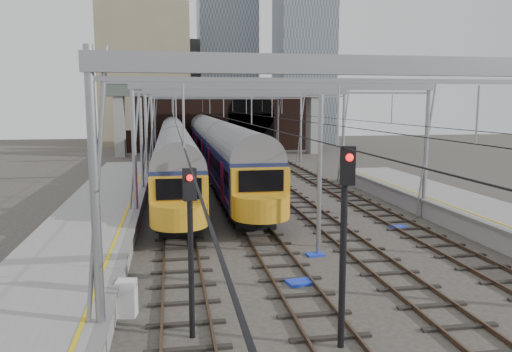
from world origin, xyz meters
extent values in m
plane|color=#38332D|center=(0.00, 0.00, 0.00)|extent=(160.00, 160.00, 0.00)
cube|color=gray|center=(-10.20, 2.50, 0.55)|extent=(4.20, 55.00, 1.10)
cube|color=slate|center=(-8.15, 2.50, 1.05)|extent=(0.35, 55.00, 0.12)
cube|color=gold|center=(-8.65, 2.50, 1.11)|extent=(0.12, 55.00, 0.01)
cube|color=#4C3828|center=(-6.72, 15.00, 0.09)|extent=(0.08, 80.00, 0.16)
cube|color=#4C3828|center=(-5.28, 15.00, 0.09)|extent=(0.08, 80.00, 0.16)
cube|color=black|center=(-6.00, 15.00, 0.01)|extent=(2.40, 80.00, 0.14)
cube|color=#4C3828|center=(-2.72, 15.00, 0.09)|extent=(0.08, 80.00, 0.16)
cube|color=#4C3828|center=(-1.28, 15.00, 0.09)|extent=(0.08, 80.00, 0.16)
cube|color=black|center=(-2.00, 15.00, 0.01)|extent=(2.40, 80.00, 0.14)
cube|color=#4C3828|center=(1.28, 15.00, 0.09)|extent=(0.08, 80.00, 0.16)
cube|color=#4C3828|center=(2.72, 15.00, 0.09)|extent=(0.08, 80.00, 0.16)
cube|color=black|center=(2.00, 15.00, 0.01)|extent=(2.40, 80.00, 0.14)
cube|color=#4C3828|center=(5.28, 15.00, 0.09)|extent=(0.08, 80.00, 0.16)
cube|color=#4C3828|center=(6.72, 15.00, 0.09)|extent=(0.08, 80.00, 0.16)
cube|color=black|center=(6.00, 15.00, 0.01)|extent=(2.40, 80.00, 0.14)
cylinder|color=gray|center=(-8.20, -6.00, 4.00)|extent=(0.24, 0.24, 8.00)
cube|color=gray|center=(0.00, -6.00, 7.60)|extent=(16.80, 0.28, 0.50)
cylinder|color=gray|center=(-8.20, 8.00, 4.00)|extent=(0.24, 0.24, 8.00)
cylinder|color=gray|center=(8.20, 8.00, 4.00)|extent=(0.24, 0.24, 8.00)
cube|color=gray|center=(0.00, 8.00, 7.60)|extent=(16.80, 0.28, 0.50)
cylinder|color=gray|center=(-8.20, 22.00, 4.00)|extent=(0.24, 0.24, 8.00)
cylinder|color=gray|center=(8.20, 22.00, 4.00)|extent=(0.24, 0.24, 8.00)
cube|color=gray|center=(0.00, 22.00, 7.60)|extent=(16.80, 0.28, 0.50)
cylinder|color=gray|center=(-8.20, 36.00, 4.00)|extent=(0.24, 0.24, 8.00)
cylinder|color=gray|center=(8.20, 36.00, 4.00)|extent=(0.24, 0.24, 8.00)
cube|color=gray|center=(0.00, 36.00, 7.60)|extent=(16.80, 0.28, 0.50)
cylinder|color=gray|center=(-8.20, 48.00, 4.00)|extent=(0.24, 0.24, 8.00)
cylinder|color=gray|center=(8.20, 48.00, 4.00)|extent=(0.24, 0.24, 8.00)
cube|color=gray|center=(0.00, 48.00, 7.60)|extent=(16.80, 0.28, 0.50)
cube|color=black|center=(-6.00, 15.00, 5.50)|extent=(0.03, 80.00, 0.03)
cube|color=black|center=(-2.00, 15.00, 5.50)|extent=(0.03, 80.00, 0.03)
cube|color=black|center=(2.00, 15.00, 5.50)|extent=(0.03, 80.00, 0.03)
cube|color=black|center=(6.00, 15.00, 5.50)|extent=(0.03, 80.00, 0.03)
cube|color=#301B15|center=(2.00, 52.00, 4.50)|extent=(26.00, 2.00, 9.00)
cube|color=black|center=(5.00, 50.98, 2.60)|extent=(6.50, 0.10, 5.20)
cylinder|color=black|center=(5.00, 50.98, 5.20)|extent=(6.50, 0.10, 6.50)
cube|color=#301B15|center=(-10.00, 51.00, 1.50)|extent=(6.00, 1.50, 3.00)
cube|color=gray|center=(-12.50, 46.00, 4.10)|extent=(1.20, 2.50, 8.20)
cube|color=gray|center=(12.50, 46.00, 4.10)|extent=(1.20, 2.50, 8.20)
cube|color=#556057|center=(0.00, 46.00, 8.20)|extent=(28.00, 3.00, 1.40)
cube|color=gray|center=(0.00, 46.00, 9.10)|extent=(28.00, 3.00, 0.30)
cube|color=tan|center=(-10.00, 66.00, 11.00)|extent=(14.00, 12.00, 22.00)
cube|color=#4C5660|center=(4.00, 72.00, 16.00)|extent=(10.00, 10.00, 32.00)
cube|color=gray|center=(-2.00, 80.00, 9.00)|extent=(18.00, 14.00, 18.00)
cube|color=black|center=(-2.00, 40.19, 0.35)|extent=(2.35, 69.50, 0.70)
cube|color=#16204D|center=(-2.00, 40.19, 2.33)|extent=(2.99, 69.50, 2.67)
cylinder|color=slate|center=(-2.00, 40.19, 3.67)|extent=(2.93, 69.00, 2.93)
cube|color=black|center=(-2.00, 40.19, 2.76)|extent=(3.01, 68.30, 0.80)
cube|color=#C63D6B|center=(-2.00, 40.19, 1.59)|extent=(3.01, 68.50, 0.13)
cube|color=orange|center=(-2.00, 5.29, 2.23)|extent=(2.93, 0.60, 2.47)
cube|color=black|center=(-2.00, 5.12, 2.87)|extent=(2.24, 0.08, 1.07)
cube|color=black|center=(-6.00, 28.72, 0.35)|extent=(2.18, 48.42, 0.70)
cube|color=#16204D|center=(-6.00, 28.72, 2.24)|extent=(2.78, 48.42, 2.48)
cylinder|color=slate|center=(-6.00, 28.72, 3.48)|extent=(2.72, 47.92, 2.72)
cube|color=black|center=(-6.00, 28.72, 2.64)|extent=(2.80, 47.22, 0.74)
cube|color=#C63D6B|center=(-6.00, 28.72, 1.55)|extent=(2.80, 47.42, 0.12)
cube|color=orange|center=(-6.00, 4.36, 2.14)|extent=(2.72, 0.60, 2.28)
cube|color=black|center=(-6.00, 4.19, 2.74)|extent=(2.08, 0.08, 0.99)
cylinder|color=black|center=(-5.85, -5.01, 2.38)|extent=(0.16, 0.16, 4.75)
cube|color=black|center=(-5.85, -5.19, 4.45)|extent=(0.38, 0.27, 0.89)
sphere|color=red|center=(-5.85, -5.31, 4.65)|extent=(0.18, 0.18, 0.18)
cylinder|color=black|center=(-1.87, -6.27, 2.68)|extent=(0.18, 0.18, 5.37)
cube|color=black|center=(-1.87, -6.45, 5.03)|extent=(0.43, 0.28, 1.01)
sphere|color=red|center=(-1.87, -6.57, 5.26)|extent=(0.20, 0.20, 0.20)
cube|color=silver|center=(-7.80, -3.22, 0.59)|extent=(0.65, 0.57, 1.17)
cube|color=#1B35CB|center=(-1.74, -1.40, 0.06)|extent=(1.05, 0.82, 0.11)
cube|color=#1B35CB|center=(-0.18, 1.85, 0.04)|extent=(0.80, 0.60, 0.09)
cube|color=#1B35CB|center=(5.63, 5.80, 0.05)|extent=(0.90, 0.64, 0.10)
camera|label=1|loc=(-6.35, -18.55, 6.61)|focal=35.00mm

